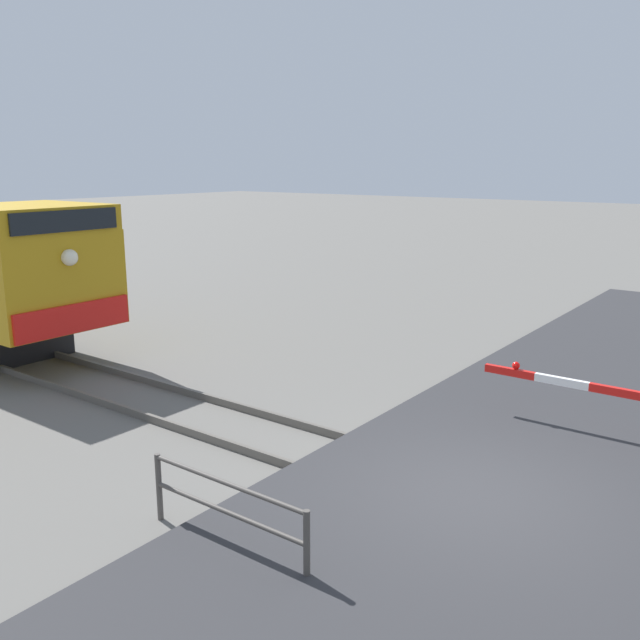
% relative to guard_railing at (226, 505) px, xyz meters
% --- Properties ---
extents(ground_plane, '(160.00, 160.00, 0.00)m').
position_rel_guard_railing_xyz_m(ground_plane, '(2.95, -1.95, -0.62)').
color(ground_plane, '#605E59').
extents(rail_track_left, '(0.08, 80.00, 0.15)m').
position_rel_guard_railing_xyz_m(rail_track_left, '(2.23, -1.95, -0.54)').
color(rail_track_left, '#59544C').
rests_on(rail_track_left, ground_plane).
extents(rail_track_right, '(0.08, 80.00, 0.15)m').
position_rel_guard_railing_xyz_m(rail_track_right, '(3.67, -1.95, -0.54)').
color(rail_track_right, '#59544C').
rests_on(rail_track_right, ground_plane).
extents(road_surface, '(36.00, 5.35, 0.15)m').
position_rel_guard_railing_xyz_m(road_surface, '(2.95, -1.95, -0.54)').
color(road_surface, '#2D2D30').
rests_on(road_surface, ground_plane).
extents(guard_railing, '(0.08, 2.59, 0.95)m').
position_rel_guard_railing_xyz_m(guard_railing, '(0.00, 0.00, 0.00)').
color(guard_railing, '#4C4742').
rests_on(guard_railing, ground_plane).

